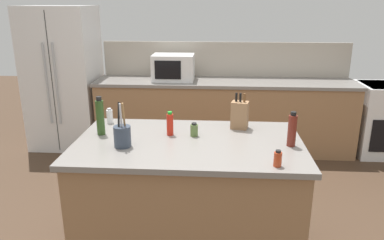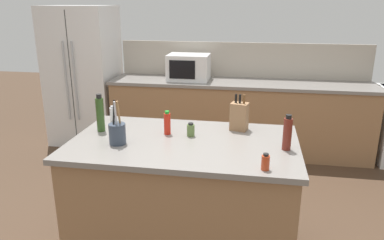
% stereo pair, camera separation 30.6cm
% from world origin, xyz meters
% --- Properties ---
extents(back_counter_run, '(3.35, 0.66, 0.94)m').
position_xyz_m(back_counter_run, '(0.30, 2.20, 0.47)').
color(back_counter_run, '#936B47').
rests_on(back_counter_run, ground_plane).
extents(wall_backsplash, '(3.31, 0.03, 0.46)m').
position_xyz_m(wall_backsplash, '(0.30, 2.52, 1.17)').
color(wall_backsplash, '#B2A899').
rests_on(wall_backsplash, back_counter_run).
extents(kitchen_island, '(1.66, 1.00, 0.94)m').
position_xyz_m(kitchen_island, '(0.00, 0.00, 0.47)').
color(kitchen_island, '#936B47').
rests_on(kitchen_island, ground_plane).
extents(refrigerator, '(0.88, 0.75, 1.86)m').
position_xyz_m(refrigerator, '(-1.85, 2.25, 0.93)').
color(refrigerator, white).
rests_on(refrigerator, ground_plane).
extents(microwave, '(0.53, 0.39, 0.33)m').
position_xyz_m(microwave, '(-0.37, 2.20, 1.10)').
color(microwave, white).
rests_on(microwave, back_counter_run).
extents(knife_block, '(0.15, 0.13, 0.29)m').
position_xyz_m(knife_block, '(0.38, 0.32, 1.05)').
color(knife_block, '#936B47').
rests_on(knife_block, kitchen_island).
extents(utensil_crock, '(0.12, 0.12, 0.32)m').
position_xyz_m(utensil_crock, '(-0.46, -0.14, 1.02)').
color(utensil_crock, '#333D4C').
rests_on(utensil_crock, kitchen_island).
extents(olive_oil_bottle, '(0.06, 0.06, 0.30)m').
position_xyz_m(olive_oil_bottle, '(-0.68, 0.10, 1.08)').
color(olive_oil_bottle, '#2D4C1E').
rests_on(olive_oil_bottle, kitchen_island).
extents(hot_sauce_bottle, '(0.05, 0.05, 0.19)m').
position_xyz_m(hot_sauce_bottle, '(-0.15, 0.12, 1.03)').
color(hot_sauce_bottle, red).
rests_on(hot_sauce_bottle, kitchen_island).
extents(vinegar_bottle, '(0.06, 0.06, 0.25)m').
position_xyz_m(vinegar_bottle, '(0.73, -0.04, 1.06)').
color(vinegar_bottle, maroon).
rests_on(vinegar_bottle, kitchen_island).
extents(salt_shaker, '(0.05, 0.05, 0.13)m').
position_xyz_m(salt_shaker, '(-0.69, 0.38, 1.00)').
color(salt_shaker, silver).
rests_on(salt_shaker, kitchen_island).
extents(spice_jar_oregano, '(0.06, 0.06, 0.10)m').
position_xyz_m(spice_jar_oregano, '(0.03, 0.11, 0.99)').
color(spice_jar_oregano, '#567038').
rests_on(spice_jar_oregano, kitchen_island).
extents(spice_jar_paprika, '(0.05, 0.05, 0.11)m').
position_xyz_m(spice_jar_paprika, '(0.58, -0.40, 0.99)').
color(spice_jar_paprika, '#B73D1E').
rests_on(spice_jar_paprika, kitchen_island).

